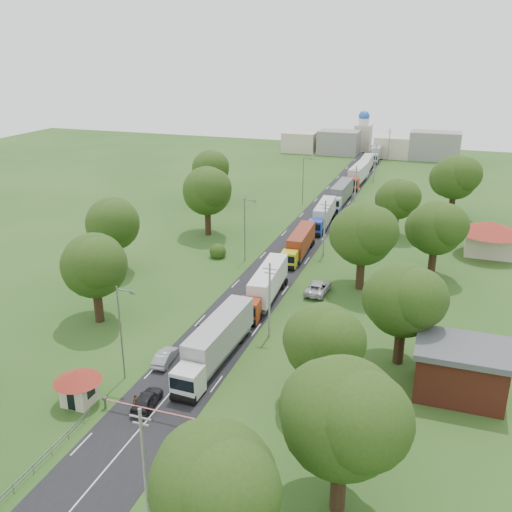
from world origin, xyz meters
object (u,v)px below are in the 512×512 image
at_px(guard_booth, 78,383).
at_px(info_sign, 340,214).
at_px(truck_0, 216,342).
at_px(car_lane_front, 147,400).
at_px(car_lane_mid, 165,357).
at_px(pedestrian_near, 136,404).
at_px(boom_barrier, 135,407).

height_order(guard_booth, info_sign, info_sign).
relative_size(truck_0, car_lane_front, 3.66).
distance_m(car_lane_front, car_lane_mid, 7.71).
relative_size(truck_0, car_lane_mid, 3.70).
xyz_separation_m(car_lane_mid, pedestrian_near, (1.43, -8.45, 0.11)).
xyz_separation_m(guard_booth, car_lane_mid, (4.20, 8.95, -1.46)).
distance_m(guard_booth, truck_0, 14.23).
distance_m(info_sign, pedestrian_near, 59.92).
bearing_deg(pedestrian_near, car_lane_front, 32.25).
xyz_separation_m(car_lane_front, car_lane_mid, (-2.00, 7.45, -0.03)).
bearing_deg(guard_booth, info_sign, 78.32).
height_order(car_lane_mid, pedestrian_near, pedestrian_near).
height_order(truck_0, car_lane_mid, truck_0).
distance_m(info_sign, car_lane_mid, 51.76).
relative_size(car_lane_front, car_lane_mid, 1.01).
height_order(boom_barrier, info_sign, info_sign).
bearing_deg(guard_booth, pedestrian_near, 5.09).
bearing_deg(guard_booth, car_lane_mid, 64.86).
height_order(info_sign, pedestrian_near, info_sign).
bearing_deg(car_lane_front, truck_0, -112.00).
bearing_deg(pedestrian_near, guard_booth, 157.15).
height_order(boom_barrier, car_lane_front, car_lane_front).
height_order(car_lane_front, car_lane_mid, car_lane_front).
relative_size(guard_booth, truck_0, 0.28).
height_order(guard_booth, car_lane_mid, guard_booth).
xyz_separation_m(boom_barrier, pedestrian_near, (-0.22, 0.50, -0.07)).
distance_m(info_sign, car_lane_front, 58.87).
bearing_deg(info_sign, car_lane_mid, -99.12).
xyz_separation_m(car_lane_front, pedestrian_near, (-0.57, -1.00, 0.08)).
bearing_deg(pedestrian_near, info_sign, 55.56).
bearing_deg(car_lane_mid, pedestrian_near, 94.18).
relative_size(guard_booth, pedestrian_near, 2.69).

